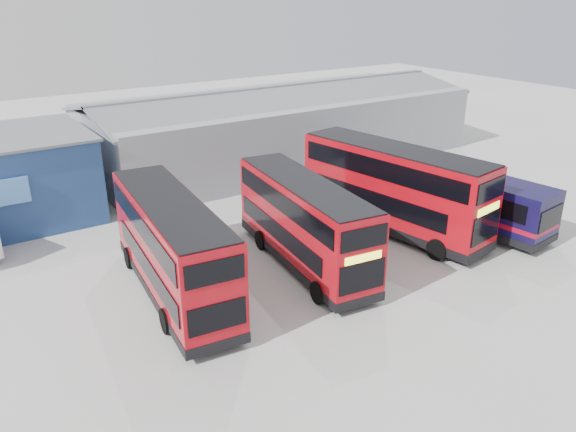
{
  "coord_description": "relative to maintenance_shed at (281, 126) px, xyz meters",
  "views": [
    {
      "loc": [
        -16.32,
        -17.21,
        12.89
      ],
      "look_at": [
        -1.53,
        4.8,
        2.1
      ],
      "focal_mm": 35.0,
      "sensor_mm": 36.0,
      "label": 1
    }
  ],
  "objects": [
    {
      "name": "ground_plane",
      "position": [
        -8.0,
        -20.0,
        -2.6
      ],
      "size": [
        120.0,
        120.0,
        0.0
      ],
      "primitive_type": "plane",
      "color": "#ADAEA8",
      "rests_on": "ground"
    },
    {
      "name": "maintenance_shed",
      "position": [
        0.0,
        0.0,
        0.0
      ],
      "size": [
        30.5,
        12.0,
        5.89
      ],
      "color": "#9399A1",
      "rests_on": "ground"
    },
    {
      "name": "double_decker_left",
      "position": [
        -16.13,
        -15.97,
        -0.34
      ],
      "size": [
        3.74,
        10.97,
        4.55
      ],
      "rotation": [
        0.0,
        0.0,
        3.03
      ],
      "color": "#B20A14",
      "rests_on": "ground"
    },
    {
      "name": "double_decker_centre",
      "position": [
        -9.59,
        -16.7,
        -0.42
      ],
      "size": [
        3.82,
        10.58,
        4.38
      ],
      "rotation": [
        0.0,
        0.0,
        -0.13
      ],
      "color": "#B20A14",
      "rests_on": "ground"
    },
    {
      "name": "double_decker_right",
      "position": [
        -2.92,
        -15.94,
        -0.18
      ],
      "size": [
        4.42,
        11.77,
        4.87
      ],
      "rotation": [
        0.0,
        0.0,
        0.15
      ],
      "color": "#B20A14",
      "rests_on": "ground"
    },
    {
      "name": "single_decker_blue",
      "position": [
        1.08,
        -16.92,
        -1.04
      ],
      "size": [
        3.92,
        11.82,
        3.15
      ],
      "rotation": [
        0.0,
        0.0,
        3.25
      ],
      "color": "#0C0B34",
      "rests_on": "ground"
    }
  ]
}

